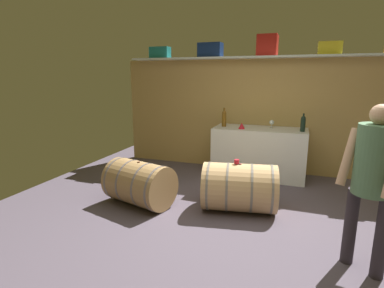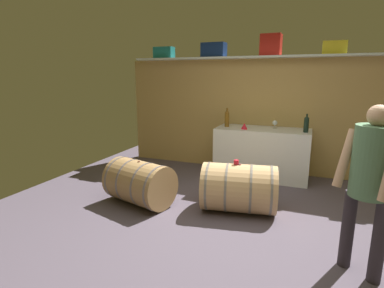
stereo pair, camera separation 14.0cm
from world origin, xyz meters
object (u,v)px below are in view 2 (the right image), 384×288
at_px(wine_bottle_dark, 306,124).
at_px(tasting_cup, 236,162).
at_px(toolcase_red, 271,45).
at_px(wine_bottle_amber, 227,118).
at_px(toolcase_navy, 214,50).
at_px(toolcase_yellow, 334,48).
at_px(red_funnel, 244,126).
at_px(wine_barrel_near, 239,188).
at_px(wine_barrel_far, 140,183).
at_px(work_cabinet, 262,153).
at_px(toolcase_teal, 164,53).
at_px(winemaker_pouring, 370,175).
at_px(wine_glass, 275,123).

xyz_separation_m(wine_bottle_dark, tasting_cup, (-0.78, -1.42, -0.33)).
distance_m(toolcase_red, wine_bottle_amber, 1.42).
height_order(toolcase_navy, toolcase_yellow, toolcase_navy).
bearing_deg(tasting_cup, red_funnel, 98.18).
bearing_deg(wine_bottle_dark, wine_barrel_near, -117.20).
distance_m(red_funnel, tasting_cup, 1.39).
height_order(toolcase_red, toolcase_yellow, toolcase_red).
distance_m(red_funnel, wine_barrel_far, 2.03).
xyz_separation_m(work_cabinet, wine_barrel_far, (-1.37, -1.77, -0.13)).
bearing_deg(toolcase_yellow, work_cabinet, -165.19).
bearing_deg(toolcase_teal, wine_bottle_amber, -11.20).
bearing_deg(winemaker_pouring, tasting_cup, 3.75).
bearing_deg(wine_barrel_far, toolcase_navy, 94.30).
height_order(toolcase_yellow, work_cabinet, toolcase_yellow).
bearing_deg(work_cabinet, wine_bottle_dark, -7.09).
distance_m(wine_bottle_dark, wine_glass, 0.54).
xyz_separation_m(toolcase_red, wine_barrel_far, (-1.39, -2.02, -1.93)).
relative_size(wine_bottle_amber, red_funnel, 3.01).
distance_m(toolcase_teal, wine_bottle_dark, 2.93).
bearing_deg(wine_bottle_amber, tasting_cup, -70.23).
xyz_separation_m(tasting_cup, winemaker_pouring, (1.33, -0.87, 0.27)).
relative_size(wine_bottle_amber, tasting_cup, 5.08).
distance_m(toolcase_navy, toolcase_red, 1.00).
height_order(work_cabinet, red_funnel, red_funnel).
relative_size(wine_bottle_dark, wine_barrel_far, 0.29).
bearing_deg(toolcase_teal, wine_bottle_dark, -6.93).
relative_size(toolcase_red, wine_barrel_far, 0.35).
distance_m(work_cabinet, tasting_cup, 1.53).
distance_m(wine_bottle_dark, wine_barrel_far, 2.74).
xyz_separation_m(red_funnel, wine_barrel_far, (-1.08, -1.61, -0.60)).
relative_size(wine_glass, winemaker_pouring, 0.09).
bearing_deg(wine_glass, winemaker_pouring, -66.81).
xyz_separation_m(toolcase_teal, wine_glass, (2.15, -0.15, -1.21)).
relative_size(toolcase_red, red_funnel, 3.18).
distance_m(toolcase_teal, tasting_cup, 2.98).
bearing_deg(toolcase_yellow, toolcase_teal, -179.23).
bearing_deg(toolcase_yellow, winemaker_pouring, -83.92).
relative_size(toolcase_teal, toolcase_red, 1.06).
relative_size(toolcase_teal, wine_glass, 2.68).
height_order(toolcase_red, red_funnel, toolcase_red).
height_order(toolcase_yellow, tasting_cup, toolcase_yellow).
bearing_deg(red_funnel, wine_bottle_amber, 158.01).
height_order(toolcase_navy, wine_bottle_dark, toolcase_navy).
xyz_separation_m(wine_bottle_dark, wine_barrel_near, (-0.73, -1.42, -0.67)).
bearing_deg(wine_glass, wine_barrel_near, -98.12).
bearing_deg(tasting_cup, toolcase_teal, 136.90).
distance_m(toolcase_teal, wine_glass, 2.48).
relative_size(wine_glass, wine_barrel_far, 0.14).
xyz_separation_m(toolcase_teal, wine_bottle_dark, (2.66, -0.33, -1.18)).
bearing_deg(wine_barrel_far, red_funnel, 71.45).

